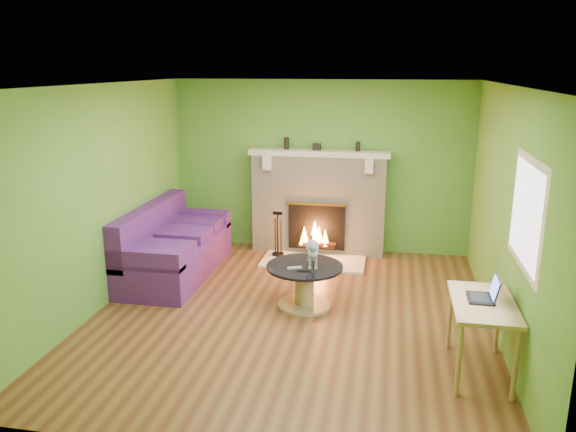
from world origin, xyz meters
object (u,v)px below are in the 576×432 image
(desk, at_px, (483,310))
(cat, at_px, (312,251))
(coffee_table, at_px, (305,283))
(sofa, at_px, (171,248))

(desk, xyz_separation_m, cat, (-1.76, 1.23, 0.06))
(desk, bearing_deg, cat, 144.90)
(desk, distance_m, cat, 2.15)
(cat, bearing_deg, desk, -46.24)
(coffee_table, height_order, desk, desk)
(coffee_table, relative_size, cat, 1.62)
(cat, bearing_deg, sofa, 150.32)
(desk, relative_size, cat, 1.72)
(sofa, bearing_deg, coffee_table, -20.53)
(sofa, relative_size, coffee_table, 2.36)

